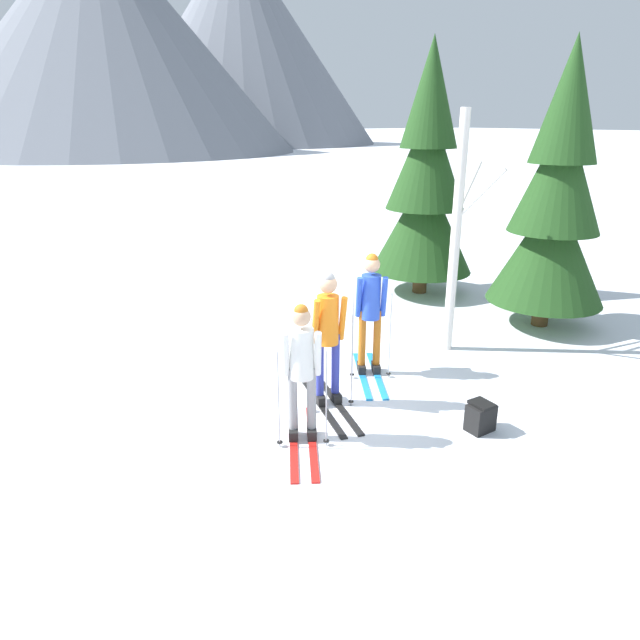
{
  "coord_description": "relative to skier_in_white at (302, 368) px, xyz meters",
  "views": [
    {
      "loc": [
        -3.65,
        -5.66,
        3.59
      ],
      "look_at": [
        0.05,
        0.46,
        1.05
      ],
      "focal_mm": 31.72,
      "sensor_mm": 36.0,
      "label": 1
    }
  ],
  "objects": [
    {
      "name": "pine_tree_near",
      "position": [
        5.2,
        3.96,
        1.44
      ],
      "size": [
        2.13,
        2.13,
        5.15
      ],
      "color": "#51381E",
      "rests_on": "ground"
    },
    {
      "name": "skier_in_white",
      "position": [
        0.0,
        0.0,
        0.0
      ],
      "size": [
        1.04,
        1.59,
        1.68
      ],
      "color": "red",
      "rests_on": "ground"
    },
    {
      "name": "pine_tree_mid",
      "position": [
        5.71,
        1.18,
        1.33
      ],
      "size": [
        2.03,
        2.03,
        4.9
      ],
      "color": "#51381E",
      "rests_on": "ground"
    },
    {
      "name": "skier_in_blue",
      "position": [
        1.77,
        1.11,
        0.13
      ],
      "size": [
        1.03,
        1.57,
        1.83
      ],
      "color": "#1E84D1",
      "rests_on": "ground"
    },
    {
      "name": "birch_tree_tall",
      "position": [
        3.45,
        1.2,
        1.03
      ],
      "size": [
        0.75,
        0.97,
        3.76
      ],
      "color": "silver",
      "rests_on": "ground"
    },
    {
      "name": "ground_plane",
      "position": [
        0.79,
        0.52,
        -0.91
      ],
      "size": [
        400.0,
        400.0,
        0.0
      ],
      "primitive_type": "plane",
      "color": "white"
    },
    {
      "name": "backpack_on_snow_front",
      "position": [
        1.95,
        -0.96,
        -0.73
      ],
      "size": [
        0.33,
        0.28,
        0.38
      ],
      "color": "black",
      "rests_on": "ground"
    },
    {
      "name": "skier_in_orange",
      "position": [
        0.73,
        0.6,
        0.09
      ],
      "size": [
        0.69,
        1.73,
        1.81
      ],
      "color": "black",
      "rests_on": "ground"
    }
  ]
}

